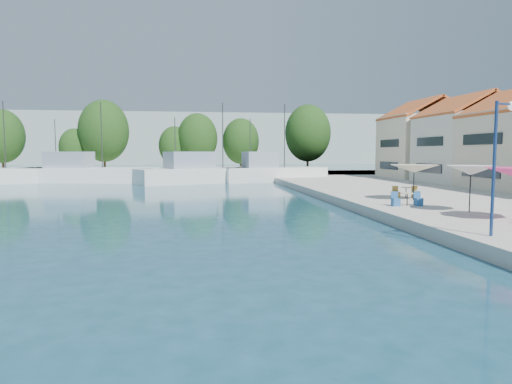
{
  "coord_description": "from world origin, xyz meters",
  "views": [
    {
      "loc": [
        -3.88,
        -1.95,
        3.73
      ],
      "look_at": [
        -0.08,
        26.0,
        1.26
      ],
      "focal_mm": 32.0,
      "sensor_mm": 36.0,
      "label": 1
    }
  ],
  "objects": [
    {
      "name": "umbrella_cream",
      "position": [
        10.42,
        26.24,
        2.66
      ],
      "size": [
        3.21,
        3.21,
        2.31
      ],
      "color": "black",
      "rests_on": "quay_right"
    },
    {
      "name": "quay_far",
      "position": [
        -8.0,
        67.0,
        0.3
      ],
      "size": [
        90.0,
        16.0,
        0.6
      ],
      "primitive_type": "cube",
      "color": "#A8A298",
      "rests_on": "ground"
    },
    {
      "name": "umbrella_white",
      "position": [
        10.45,
        20.11,
        2.79
      ],
      "size": [
        2.48,
        2.48,
        2.44
      ],
      "color": "black",
      "rests_on": "quay_right"
    },
    {
      "name": "trawler_04",
      "position": [
        5.96,
        55.03,
        1.07
      ],
      "size": [
        13.84,
        6.53,
        10.2
      ],
      "rotation": [
        0.0,
        0.0,
        0.24
      ],
      "color": "silver",
      "rests_on": "ground"
    },
    {
      "name": "cafe_table_02",
      "position": [
        8.43,
        23.05,
        0.89
      ],
      "size": [
        1.82,
        0.7,
        0.76
      ],
      "color": "black",
      "rests_on": "quay_right"
    },
    {
      "name": "trawler_02",
      "position": [
        -17.15,
        56.69,
        1.07
      ],
      "size": [
        17.64,
        8.39,
        10.2
      ],
      "rotation": [
        0.0,
        0.0,
        -0.24
      ],
      "color": "white",
      "rests_on": "ground"
    },
    {
      "name": "building_05",
      "position": [
        24.0,
        42.0,
        5.26
      ],
      "size": [
        8.4,
        8.8,
        9.7
      ],
      "color": "silver",
      "rests_on": "quay_right"
    },
    {
      "name": "trawler_03",
      "position": [
        -2.37,
        54.22,
        1.07
      ],
      "size": [
        18.29,
        11.46,
        10.2
      ],
      "rotation": [
        0.0,
        0.0,
        0.41
      ],
      "color": "silver",
      "rests_on": "ground"
    },
    {
      "name": "tree_02",
      "position": [
        -32.41,
        71.36,
        6.13
      ],
      "size": [
        6.47,
        6.47,
        9.58
      ],
      "color": "#3F2B19",
      "rests_on": "quay_far"
    },
    {
      "name": "hill_east",
      "position": [
        40.0,
        180.0,
        6.0
      ],
      "size": [
        140.0,
        40.0,
        12.0
      ],
      "primitive_type": "cube",
      "color": "#9AA89E",
      "rests_on": "ground"
    },
    {
      "name": "tree_08",
      "position": [
        13.91,
        68.4,
        6.72
      ],
      "size": [
        7.16,
        7.16,
        10.59
      ],
      "color": "#3F2B19",
      "rests_on": "quay_far"
    },
    {
      "name": "tree_03",
      "position": [
        -21.33,
        68.7,
        4.43
      ],
      "size": [
        4.48,
        4.48,
        6.64
      ],
      "color": "#3F2B19",
      "rests_on": "quay_far"
    },
    {
      "name": "building_06",
      "position": [
        24.0,
        51.0,
        5.5
      ],
      "size": [
        9.0,
        8.8,
        10.2
      ],
      "color": "beige",
      "rests_on": "quay_right"
    },
    {
      "name": "tree_07",
      "position": [
        3.36,
        68.74,
        5.43
      ],
      "size": [
        5.65,
        5.65,
        8.37
      ],
      "color": "#3F2B19",
      "rests_on": "quay_far"
    },
    {
      "name": "tree_05",
      "position": [
        -6.85,
        69.88,
        4.71
      ],
      "size": [
        4.82,
        4.82,
        7.13
      ],
      "color": "#3F2B19",
      "rests_on": "quay_far"
    },
    {
      "name": "tree_04",
      "position": [
        -17.05,
        68.33,
        6.86
      ],
      "size": [
        7.32,
        7.32,
        10.84
      ],
      "color": "#3F2B19",
      "rests_on": "quay_far"
    },
    {
      "name": "hill_west",
      "position": [
        -30.0,
        160.0,
        8.0
      ],
      "size": [
        180.0,
        40.0,
        16.0
      ],
      "primitive_type": "cube",
      "color": "#9AA89E",
      "rests_on": "ground"
    },
    {
      "name": "street_lamp",
      "position": [
        7.42,
        13.62,
        4.09
      ],
      "size": [
        1.02,
        0.41,
        5.03
      ],
      "rotation": [
        0.0,
        0.0,
        0.21
      ],
      "color": "navy",
      "rests_on": "quay_right"
    },
    {
      "name": "tree_06",
      "position": [
        -3.31,
        69.08,
        5.85
      ],
      "size": [
        6.15,
        6.15,
        9.1
      ],
      "color": "#3F2B19",
      "rests_on": "quay_far"
    },
    {
      "name": "cafe_table_03",
      "position": [
        10.41,
        27.27,
        0.89
      ],
      "size": [
        1.82,
        0.7,
        0.76
      ],
      "color": "black",
      "rests_on": "quay_right"
    }
  ]
}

